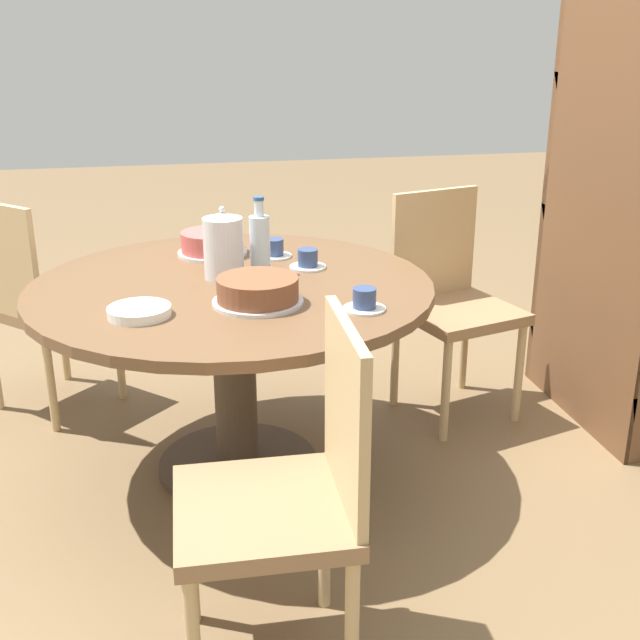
% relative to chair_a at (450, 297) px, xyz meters
% --- Properties ---
extents(ground_plane, '(14.00, 14.00, 0.00)m').
position_rel_chair_a_xyz_m(ground_plane, '(0.32, -0.92, -0.49)').
color(ground_plane, brown).
extents(dining_table, '(1.37, 1.37, 0.71)m').
position_rel_chair_a_xyz_m(dining_table, '(0.32, -0.92, 0.07)').
color(dining_table, '#473828').
rests_on(dining_table, ground_plane).
extents(chair_a, '(0.52, 0.52, 0.91)m').
position_rel_chair_a_xyz_m(chair_a, '(0.00, 0.00, 0.00)').
color(chair_a, tan).
rests_on(chair_a, ground_plane).
extents(chair_b, '(0.59, 0.59, 0.91)m').
position_rel_chair_a_xyz_m(chair_b, '(-0.32, -1.64, 0.00)').
color(chair_b, tan).
rests_on(chair_b, ground_plane).
extents(chair_c, '(0.43, 0.43, 0.91)m').
position_rel_chair_a_xyz_m(chair_c, '(1.29, -0.89, 0.00)').
color(chair_c, tan).
rests_on(chair_c, ground_plane).
extents(bookshelf, '(0.83, 0.28, 1.62)m').
position_rel_chair_a_xyz_m(bookshelf, '(0.20, 0.60, 0.29)').
color(bookshelf, brown).
rests_on(bookshelf, ground_plane).
extents(coffee_pot, '(0.14, 0.14, 0.25)m').
position_rel_chair_a_xyz_m(coffee_pot, '(0.25, -0.93, 0.33)').
color(coffee_pot, silver).
rests_on(coffee_pot, dining_table).
extents(water_bottle, '(0.07, 0.07, 0.27)m').
position_rel_chair_a_xyz_m(water_bottle, '(0.22, -0.80, 0.33)').
color(water_bottle, silver).
rests_on(water_bottle, dining_table).
extents(cake_main, '(0.29, 0.29, 0.09)m').
position_rel_chair_a_xyz_m(cake_main, '(0.55, -0.86, 0.26)').
color(cake_main, silver).
rests_on(cake_main, dining_table).
extents(cake_second, '(0.26, 0.26, 0.09)m').
position_rel_chair_a_xyz_m(cake_second, '(-0.06, -0.95, 0.26)').
color(cake_second, silver).
rests_on(cake_second, dining_table).
extents(cup_a, '(0.13, 0.13, 0.07)m').
position_rel_chair_a_xyz_m(cup_a, '(0.68, -0.55, 0.25)').
color(cup_a, silver).
rests_on(cup_a, dining_table).
extents(cup_b, '(0.13, 0.13, 0.07)m').
position_rel_chair_a_xyz_m(cup_b, '(0.03, -0.72, 0.25)').
color(cup_b, silver).
rests_on(cup_b, dining_table).
extents(cup_c, '(0.13, 0.13, 0.07)m').
position_rel_chair_a_xyz_m(cup_c, '(0.20, -0.63, 0.25)').
color(cup_c, silver).
rests_on(cup_c, dining_table).
extents(plate_stack, '(0.19, 0.19, 0.03)m').
position_rel_chair_a_xyz_m(plate_stack, '(0.59, -1.22, 0.23)').
color(plate_stack, white).
rests_on(plate_stack, dining_table).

